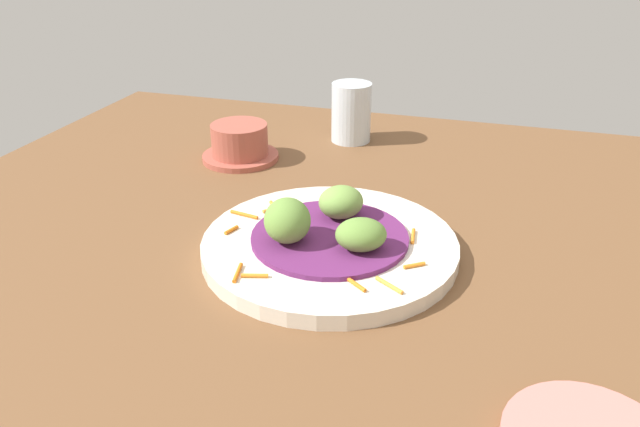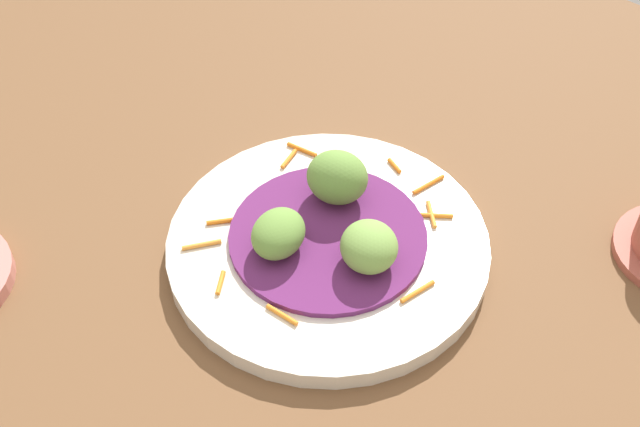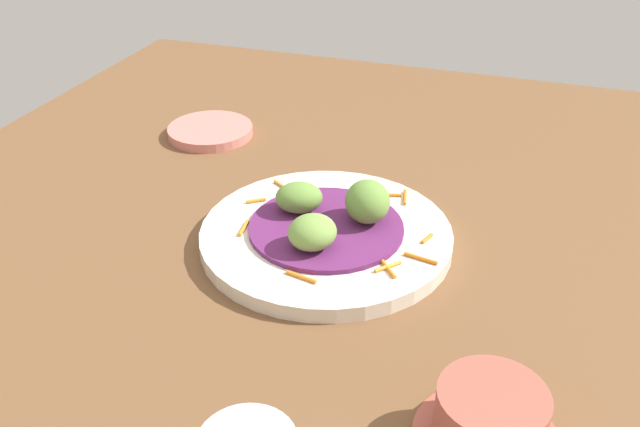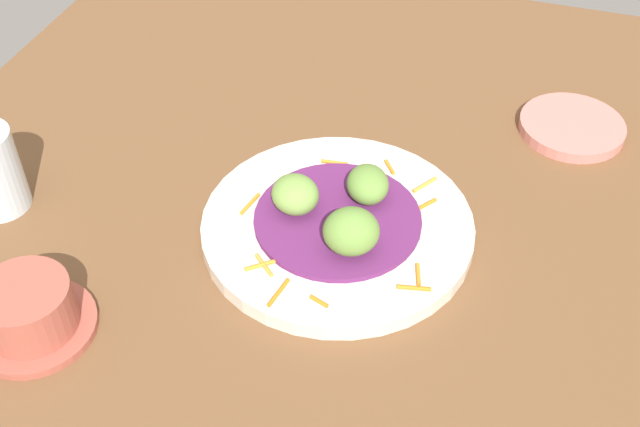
# 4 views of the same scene
# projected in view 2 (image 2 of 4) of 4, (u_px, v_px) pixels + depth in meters

# --- Properties ---
(table_surface) EXTENTS (1.10, 1.10, 0.02)m
(table_surface) POSITION_uv_depth(u_px,v_px,m) (291.00, 234.00, 0.72)
(table_surface) COLOR brown
(table_surface) RESTS_ON ground
(main_plate) EXTENTS (0.28, 0.28, 0.02)m
(main_plate) POSITION_uv_depth(u_px,v_px,m) (329.00, 244.00, 0.69)
(main_plate) COLOR silver
(main_plate) RESTS_ON table_surface
(cabbage_bed) EXTENTS (0.17, 0.17, 0.01)m
(cabbage_bed) POSITION_uv_depth(u_px,v_px,m) (329.00, 235.00, 0.68)
(cabbage_bed) COLOR #60235B
(cabbage_bed) RESTS_ON main_plate
(carrot_garnish) EXTENTS (0.23, 0.21, 0.00)m
(carrot_garnish) POSITION_uv_depth(u_px,v_px,m) (335.00, 220.00, 0.70)
(carrot_garnish) COLOR orange
(carrot_garnish) RESTS_ON main_plate
(guac_scoop_left) EXTENTS (0.06, 0.07, 0.05)m
(guac_scoop_left) POSITION_uv_depth(u_px,v_px,m) (337.00, 177.00, 0.69)
(guac_scoop_left) COLOR olive
(guac_scoop_left) RESTS_ON cabbage_bed
(guac_scoop_center) EXTENTS (0.06, 0.06, 0.03)m
(guac_scoop_center) POSITION_uv_depth(u_px,v_px,m) (278.00, 233.00, 0.66)
(guac_scoop_center) COLOR olive
(guac_scoop_center) RESTS_ON cabbage_bed
(guac_scoop_right) EXTENTS (0.07, 0.07, 0.04)m
(guac_scoop_right) POSITION_uv_depth(u_px,v_px,m) (372.00, 244.00, 0.65)
(guac_scoop_right) COLOR #759E47
(guac_scoop_right) RESTS_ON cabbage_bed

